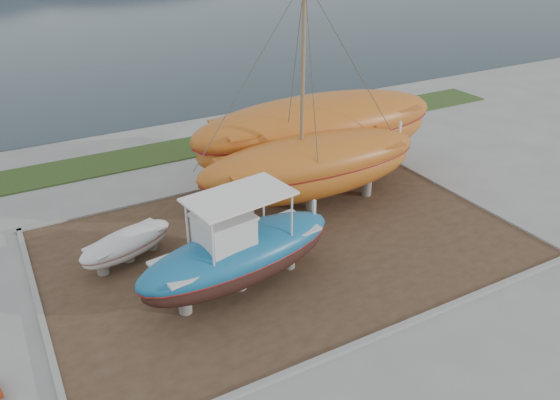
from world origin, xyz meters
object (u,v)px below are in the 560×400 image
blue_caique (239,244)px  orange_sailboat (314,104)px  white_dinghy (127,247)px  orange_bare_hull (318,140)px

blue_caique → orange_sailboat: 7.12m
white_dinghy → orange_bare_hull: bearing=-6.0°
orange_sailboat → orange_bare_hull: orange_sailboat is taller
blue_caique → white_dinghy: (-2.91, 3.62, -1.21)m
blue_caique → orange_bare_hull: size_ratio=0.59×
orange_sailboat → orange_bare_hull: bearing=54.9°
blue_caique → orange_sailboat: (5.23, 3.80, 2.97)m
orange_bare_hull → orange_sailboat: bearing=-124.7°
orange_sailboat → orange_bare_hull: 4.05m
white_dinghy → orange_sailboat: 9.16m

